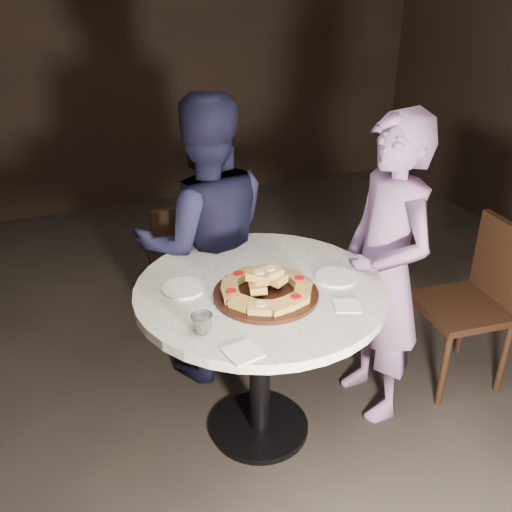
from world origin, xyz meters
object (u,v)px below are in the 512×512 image
(water_glass, at_px, (202,324))
(diner_teal, at_px, (385,272))
(diner_navy, at_px, (206,243))
(serving_board, at_px, (266,294))
(table, at_px, (260,316))
(focaccia_pile, at_px, (265,285))
(chair_far, at_px, (186,256))
(chair_right, at_px, (479,294))

(water_glass, height_order, diner_teal, diner_teal)
(diner_navy, distance_m, diner_teal, 0.96)
(serving_board, bearing_deg, table, 84.49)
(table, xyz_separation_m, focaccia_pile, (-0.01, -0.08, 0.21))
(serving_board, height_order, diner_navy, diner_navy)
(serving_board, bearing_deg, diner_navy, 94.65)
(water_glass, bearing_deg, diner_navy, 71.85)
(table, distance_m, focaccia_pile, 0.23)
(table, bearing_deg, diner_navy, 96.11)
(diner_teal, bearing_deg, chair_far, -145.90)
(table, height_order, serving_board, serving_board)
(table, relative_size, water_glass, 13.94)
(serving_board, xyz_separation_m, chair_far, (-0.06, 1.15, -0.35))
(focaccia_pile, xyz_separation_m, chair_right, (1.30, 0.06, -0.37))
(chair_far, height_order, diner_teal, diner_teal)
(diner_teal, bearing_deg, focaccia_pile, -84.21)
(chair_far, relative_size, diner_navy, 0.55)
(focaccia_pile, distance_m, chair_right, 1.35)
(chair_far, bearing_deg, table, 97.19)
(table, relative_size, focaccia_pile, 2.96)
(water_glass, relative_size, diner_navy, 0.05)
(diner_navy, relative_size, diner_teal, 1.01)
(table, height_order, diner_navy, diner_navy)
(chair_right, xyz_separation_m, diner_navy, (-1.36, 0.64, 0.27))
(table, height_order, diner_teal, diner_teal)
(serving_board, bearing_deg, water_glass, -154.64)
(serving_board, xyz_separation_m, diner_teal, (0.66, 0.07, -0.07))
(focaccia_pile, bearing_deg, chair_far, 93.07)
(water_glass, distance_m, diner_navy, 0.92)
(table, relative_size, chair_right, 1.29)
(chair_far, xyz_separation_m, diner_navy, (0.01, -0.45, 0.29))
(chair_far, bearing_deg, chair_right, 144.66)
(chair_far, distance_m, diner_teal, 1.33)
(water_glass, height_order, chair_far, water_glass)
(chair_far, bearing_deg, diner_teal, 127.31)
(focaccia_pile, xyz_separation_m, water_glass, (-0.34, -0.17, -0.01))
(diner_navy, xyz_separation_m, diner_teal, (0.72, -0.63, -0.01))
(table, xyz_separation_m, diner_teal, (0.66, -0.02, 0.10))
(table, bearing_deg, water_glass, -144.38)
(serving_board, relative_size, diner_teal, 0.29)
(water_glass, bearing_deg, chair_far, 78.03)
(table, distance_m, water_glass, 0.47)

